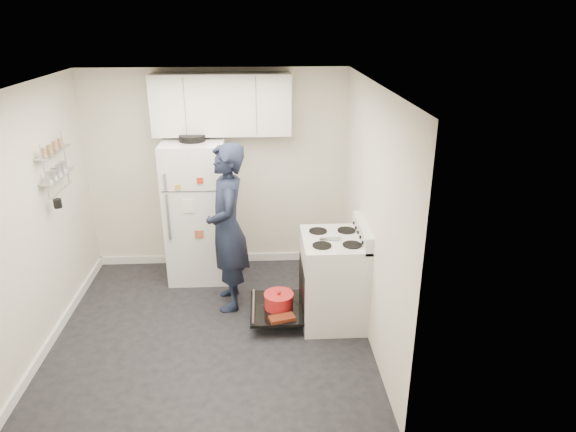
{
  "coord_description": "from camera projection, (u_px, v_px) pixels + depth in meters",
  "views": [
    {
      "loc": [
        0.55,
        -4.58,
        3.09
      ],
      "look_at": [
        0.82,
        0.54,
        1.05
      ],
      "focal_mm": 32.0,
      "sensor_mm": 36.0,
      "label": 1
    }
  ],
  "objects": [
    {
      "name": "wall_shelf_rack",
      "position": [
        55.0,
        164.0,
        5.13
      ],
      "size": [
        0.14,
        0.6,
        0.61
      ],
      "color": "#B2B2B7",
      "rests_on": "room"
    },
    {
      "name": "electric_range",
      "position": [
        332.0,
        280.0,
        5.4
      ],
      "size": [
        0.66,
        0.76,
        1.1
      ],
      "color": "silver",
      "rests_on": "ground"
    },
    {
      "name": "upper_cabinets",
      "position": [
        222.0,
        104.0,
        5.92
      ],
      "size": [
        1.6,
        0.33,
        0.7
      ],
      "primitive_type": "cube",
      "color": "silver",
      "rests_on": "room"
    },
    {
      "name": "open_oven_door",
      "position": [
        278.0,
        304.0,
        5.47
      ],
      "size": [
        0.55,
        0.71,
        0.24
      ],
      "color": "black",
      "rests_on": "ground"
    },
    {
      "name": "refrigerator",
      "position": [
        197.0,
        210.0,
        6.2
      ],
      "size": [
        0.72,
        0.74,
        1.78
      ],
      "color": "silver",
      "rests_on": "ground"
    },
    {
      "name": "person",
      "position": [
        227.0,
        228.0,
        5.52
      ],
      "size": [
        0.51,
        0.72,
        1.86
      ],
      "primitive_type": "imported",
      "rotation": [
        0.0,
        0.0,
        -1.47
      ],
      "color": "black",
      "rests_on": "ground"
    },
    {
      "name": "room",
      "position": [
        203.0,
        222.0,
        4.95
      ],
      "size": [
        3.21,
        3.21,
        2.51
      ],
      "color": "black",
      "rests_on": "ground"
    }
  ]
}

